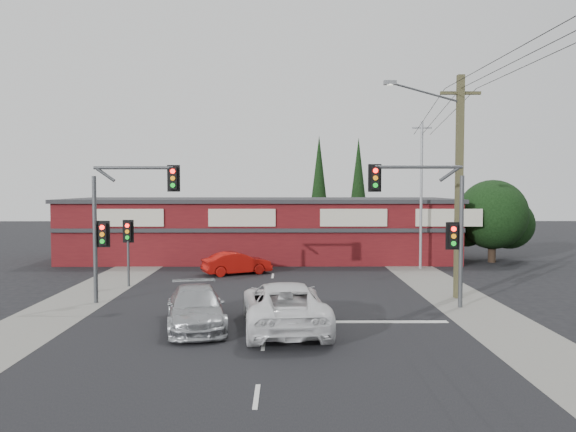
{
  "coord_description": "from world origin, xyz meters",
  "views": [
    {
      "loc": [
        0.68,
        -22.11,
        5.04
      ],
      "look_at": [
        0.83,
        3.0,
        3.73
      ],
      "focal_mm": 35.0,
      "sensor_mm": 36.0,
      "label": 1
    }
  ],
  "objects_px": {
    "silver_suv": "(196,308)",
    "shop_building": "(261,228)",
    "red_sedan": "(237,263)",
    "utility_pole": "(456,179)",
    "white_suv": "(284,305)"
  },
  "relations": [
    {
      "from": "red_sedan",
      "to": "utility_pole",
      "type": "relative_size",
      "value": 0.39
    },
    {
      "from": "silver_suv",
      "to": "utility_pole",
      "type": "distance_m",
      "value": 12.93
    },
    {
      "from": "silver_suv",
      "to": "red_sedan",
      "type": "relative_size",
      "value": 1.25
    },
    {
      "from": "silver_suv",
      "to": "red_sedan",
      "type": "distance_m",
      "value": 12.18
    },
    {
      "from": "white_suv",
      "to": "shop_building",
      "type": "distance_m",
      "value": 19.54
    },
    {
      "from": "silver_suv",
      "to": "shop_building",
      "type": "distance_m",
      "value": 19.32
    },
    {
      "from": "shop_building",
      "to": "utility_pole",
      "type": "xyz_separation_m",
      "value": [
        9.36,
        -14.0,
        3.26
      ]
    },
    {
      "from": "silver_suv",
      "to": "utility_pole",
      "type": "relative_size",
      "value": 0.49
    },
    {
      "from": "silver_suv",
      "to": "utility_pole",
      "type": "bearing_deg",
      "value": 14.57
    },
    {
      "from": "silver_suv",
      "to": "white_suv",
      "type": "bearing_deg",
      "value": -15.03
    },
    {
      "from": "white_suv",
      "to": "shop_building",
      "type": "bearing_deg",
      "value": -90.32
    },
    {
      "from": "white_suv",
      "to": "shop_building",
      "type": "relative_size",
      "value": 0.22
    },
    {
      "from": "utility_pole",
      "to": "white_suv",
      "type": "bearing_deg",
      "value": -144.8
    },
    {
      "from": "silver_suv",
      "to": "red_sedan",
      "type": "xyz_separation_m",
      "value": [
        0.43,
        12.18,
        -0.06
      ]
    },
    {
      "from": "red_sedan",
      "to": "white_suv",
      "type": "bearing_deg",
      "value": 167.66
    }
  ]
}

